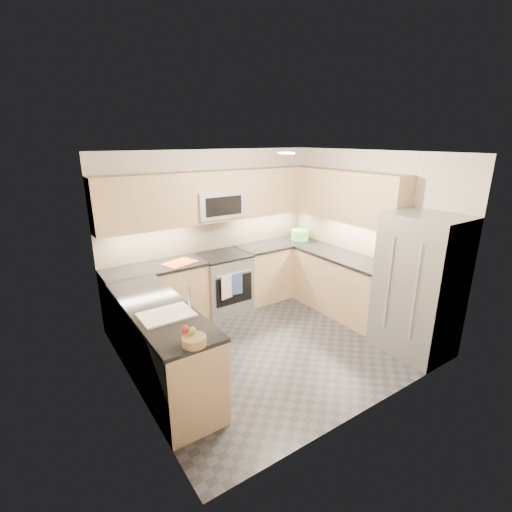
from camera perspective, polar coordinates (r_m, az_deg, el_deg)
name	(u,v)px	position (r m, az deg, el deg)	size (l,w,h in m)	color
floor	(270,343)	(5.18, 2.22, -13.21)	(3.60, 3.20, 0.00)	#222227
ceiling	(273,152)	(4.45, 2.62, 15.63)	(3.60, 3.20, 0.02)	beige
wall_back	(212,230)	(5.98, -6.73, 3.94)	(3.60, 0.02, 2.50)	#BDB4A5
wall_front	(375,299)	(3.59, 17.80, -6.34)	(3.60, 0.02, 2.50)	#BDB4A5
wall_left	(126,286)	(3.93, -19.32, -4.36)	(0.02, 3.20, 2.50)	#BDB4A5
wall_right	(367,235)	(5.87, 16.73, 3.05)	(0.02, 3.20, 2.50)	#BDB4A5
base_cab_back_left	(157,298)	(5.57, -15.02, -6.31)	(1.42, 0.60, 0.90)	tan
base_cab_back_right	(277,270)	(6.52, 3.28, -2.13)	(1.42, 0.60, 0.90)	tan
base_cab_right	(342,285)	(5.99, 13.12, -4.43)	(0.60, 1.70, 0.90)	tan
base_cab_peninsula	(161,347)	(4.35, -14.34, -13.41)	(0.60, 2.00, 0.90)	tan
countertop_back_left	(154,268)	(5.40, -15.41, -1.75)	(1.42, 0.63, 0.04)	black
countertop_back_right	(278,244)	(6.38, 3.36, 1.85)	(1.42, 0.63, 0.04)	black
countertop_right	(344,257)	(5.83, 13.44, -0.15)	(0.63, 1.70, 0.04)	black
countertop_peninsula	(158,308)	(4.13, -14.83, -7.81)	(0.63, 2.00, 0.04)	black
upper_cab_back	(216,196)	(5.71, -6.11, 9.20)	(3.60, 0.35, 0.75)	tan
upper_cab_right	(348,196)	(5.81, 14.02, 8.92)	(0.35, 1.95, 0.75)	tan
backsplash_back	(213,234)	(5.99, -6.68, 3.42)	(3.60, 0.01, 0.51)	tan
backsplash_right	(345,233)	(6.17, 13.46, 3.47)	(0.01, 2.30, 0.51)	tan
gas_range	(224,283)	(5.95, -5.00, -4.14)	(0.76, 0.65, 0.91)	gray
range_cooktop	(223,255)	(5.79, -5.12, 0.09)	(0.76, 0.65, 0.03)	black
oven_door_glass	(234,290)	(5.68, -3.37, -5.22)	(0.62, 0.02, 0.45)	black
oven_handle	(235,274)	(5.57, -3.31, -2.73)	(0.02, 0.02, 0.60)	#B2B5BA
microwave	(217,204)	(5.71, -5.95, 7.94)	(0.76, 0.40, 0.40)	#ABAEB4
microwave_door	(224,206)	(5.54, -4.94, 7.65)	(0.60, 0.01, 0.28)	black
refrigerator	(419,286)	(5.07, 23.80, -4.18)	(0.70, 0.90, 1.80)	#919398
fridge_handle_left	(415,293)	(4.67, 23.23, -5.29)	(0.02, 0.02, 1.20)	#B2B5BA
fridge_handle_right	(389,284)	(4.85, 19.72, -4.02)	(0.02, 0.02, 1.20)	#B2B5BA
sink_basin	(167,321)	(3.94, -13.54, -9.69)	(0.52, 0.38, 0.16)	white
faucet	(189,297)	(3.94, -10.20, -6.25)	(0.03, 0.03, 0.28)	silver
utensil_bowl	(300,235)	(6.59, 6.79, 3.24)	(0.31, 0.31, 0.17)	#5AA948
cutting_board	(180,263)	(5.44, -11.61, -1.04)	(0.44, 0.31, 0.01)	#D64C14
fruit_basket	(194,341)	(3.34, -9.49, -12.74)	(0.22, 0.22, 0.08)	olive
fruit_apple	(186,329)	(3.38, -10.76, -10.97)	(0.07, 0.07, 0.07)	red
fruit_pear	(192,330)	(3.35, -9.77, -11.19)	(0.06, 0.06, 0.06)	#78C052
dish_towel_check	(227,287)	(5.54, -4.52, -4.73)	(0.20, 0.02, 0.38)	silver
dish_towel_blue	(237,284)	(5.63, -2.92, -4.35)	(0.17, 0.01, 0.32)	navy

